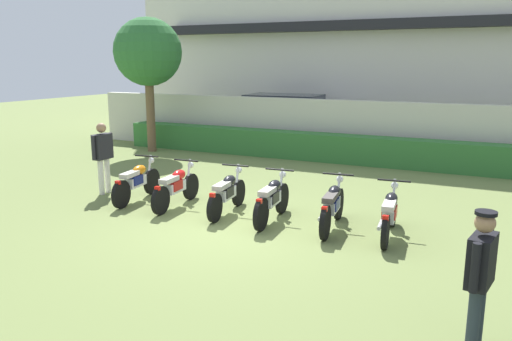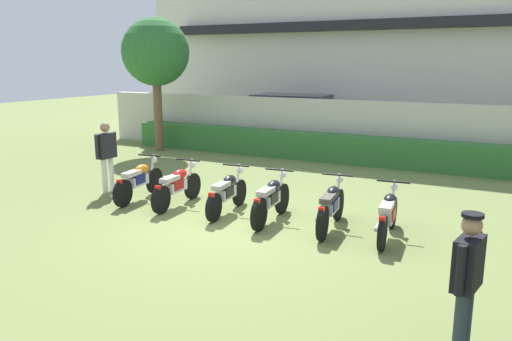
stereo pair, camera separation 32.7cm
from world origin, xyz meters
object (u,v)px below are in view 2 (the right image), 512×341
parked_car (295,121)px  motorcycle_in_row_4 (331,206)px  motorcycle_in_row_3 (271,199)px  officer_0 (467,274)px  motorcycle_in_row_1 (177,186)px  motorcycle_in_row_2 (227,193)px  inspector_person (106,151)px  tree_near_inspector (156,53)px  motorcycle_in_row_0 (139,180)px  motorcycle_in_row_5 (388,214)px

parked_car → motorcycle_in_row_4: size_ratio=2.40×
parked_car → motorcycle_in_row_4: parked_car is taller
motorcycle_in_row_3 → officer_0: bearing=-134.3°
motorcycle_in_row_1 → motorcycle_in_row_2: bearing=-91.8°
motorcycle_in_row_4 → inspector_person: inspector_person is taller
tree_near_inspector → motorcycle_in_row_0: bearing=-55.8°
motorcycle_in_row_3 → motorcycle_in_row_4: bearing=-90.1°
tree_near_inspector → parked_car: bearing=40.2°
motorcycle_in_row_2 → motorcycle_in_row_5: 3.32m
motorcycle_in_row_3 → motorcycle_in_row_2: bearing=81.3°
motorcycle_in_row_3 → motorcycle_in_row_4: (1.20, 0.08, -0.00)m
parked_car → motorcycle_in_row_0: size_ratio=2.43×
motorcycle_in_row_3 → motorcycle_in_row_5: motorcycle_in_row_3 is taller
motorcycle_in_row_3 → inspector_person: size_ratio=1.09×
inspector_person → motorcycle_in_row_3: bearing=-3.2°
motorcycle_in_row_4 → motorcycle_in_row_2: bearing=83.9°
officer_0 → motorcycle_in_row_3: bearing=-30.1°
tree_near_inspector → motorcycle_in_row_3: bearing=-37.9°
motorcycle_in_row_3 → inspector_person: (-4.48, 0.25, 0.55)m
motorcycle_in_row_2 → motorcycle_in_row_5: size_ratio=0.97×
inspector_person → officer_0: 9.02m
motorcycle_in_row_1 → parked_car: bearing=2.4°
motorcycle_in_row_2 → officer_0: bearing=-129.8°
motorcycle_in_row_2 → motorcycle_in_row_4: (2.26, -0.01, 0.01)m
motorcycle_in_row_3 → motorcycle_in_row_5: bearing=-92.0°
motorcycle_in_row_0 → motorcycle_in_row_5: size_ratio=1.00×
motorcycle_in_row_2 → motorcycle_in_row_3: 1.06m
tree_near_inspector → motorcycle_in_row_1: bearing=-48.8°
tree_near_inspector → motorcycle_in_row_5: size_ratio=2.43×
officer_0 → tree_near_inspector: bearing=-28.5°
motorcycle_in_row_3 → officer_0: officer_0 is taller
motorcycle_in_row_1 → motorcycle_in_row_0: bearing=85.7°
tree_near_inspector → motorcycle_in_row_4: (8.24, -5.40, -2.92)m
motorcycle_in_row_1 → officer_0: officer_0 is taller
motorcycle_in_row_0 → motorcycle_in_row_5: motorcycle_in_row_0 is taller
motorcycle_in_row_0 → motorcycle_in_row_2: size_ratio=1.03×
parked_car → inspector_person: 8.55m
parked_car → officer_0: (7.05, -11.95, -0.00)m
motorcycle_in_row_2 → motorcycle_in_row_3: bearing=-100.2°
inspector_person → motorcycle_in_row_5: bearing=-1.4°
motorcycle_in_row_5 → motorcycle_in_row_1: bearing=85.3°
motorcycle_in_row_3 → motorcycle_in_row_5: (2.27, 0.08, -0.01)m
parked_car → motorcycle_in_row_2: parked_car is taller
motorcycle_in_row_1 → motorcycle_in_row_5: motorcycle_in_row_1 is taller
motorcycle_in_row_1 → motorcycle_in_row_3: size_ratio=1.01×
motorcycle_in_row_2 → inspector_person: size_ratio=1.08×
motorcycle_in_row_1 → officer_0: 6.97m
tree_near_inspector → motorcycle_in_row_0: tree_near_inspector is taller
motorcycle_in_row_3 → tree_near_inspector: bearing=48.1°
parked_car → motorcycle_in_row_3: (3.22, -8.70, -0.48)m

